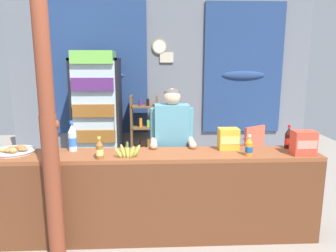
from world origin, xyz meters
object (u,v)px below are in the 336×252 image
(drink_fridge, at_px, (97,107))
(soda_bottle_water, at_px, (72,138))
(stall_counter, at_px, (162,190))
(snack_box_crackers, at_px, (303,143))
(timber_post, at_px, (48,121))
(banana_bunch, at_px, (128,151))
(shopkeeper, at_px, (172,139))
(soda_bottle_cola, at_px, (288,138))
(soda_bottle_iced_tea, at_px, (99,150))
(soda_bottle_orange_soda, at_px, (249,147))
(soda_bottle_grape_soda, at_px, (55,143))
(snack_box_choco_powder, at_px, (228,139))
(plastic_lawn_chair, at_px, (248,148))
(bottle_shelf_rack, at_px, (144,130))
(pastry_tray, at_px, (14,151))

(drink_fridge, relative_size, soda_bottle_water, 6.32)
(stall_counter, relative_size, snack_box_crackers, 13.23)
(timber_post, distance_m, drink_fridge, 2.51)
(banana_bunch, bearing_deg, soda_bottle_water, 156.10)
(stall_counter, bearing_deg, timber_post, -163.71)
(timber_post, bearing_deg, shopkeeper, 35.91)
(soda_bottle_cola, bearing_deg, soda_bottle_iced_tea, -171.60)
(soda_bottle_iced_tea, bearing_deg, soda_bottle_cola, 8.40)
(soda_bottle_orange_soda, bearing_deg, drink_fridge, 129.89)
(shopkeeper, height_order, soda_bottle_orange_soda, shopkeeper)
(stall_counter, relative_size, soda_bottle_grape_soda, 13.81)
(timber_post, bearing_deg, snack_box_choco_powder, 16.67)
(soda_bottle_iced_tea, relative_size, banana_bunch, 0.80)
(timber_post, relative_size, soda_bottle_orange_soda, 13.08)
(plastic_lawn_chair, height_order, snack_box_crackers, snack_box_crackers)
(drink_fridge, bearing_deg, banana_bunch, -72.98)
(soda_bottle_iced_tea, xyz_separation_m, snack_box_crackers, (2.00, 0.05, 0.03))
(soda_bottle_iced_tea, height_order, snack_box_choco_powder, snack_box_choco_powder)
(bottle_shelf_rack, height_order, snack_box_crackers, bottle_shelf_rack)
(timber_post, bearing_deg, bottle_shelf_rack, 74.94)
(bottle_shelf_rack, height_order, shopkeeper, shopkeeper)
(soda_bottle_orange_soda, relative_size, snack_box_crackers, 0.87)
(bottle_shelf_rack, bearing_deg, banana_bunch, -91.90)
(soda_bottle_iced_tea, bearing_deg, snack_box_crackers, 1.41)
(drink_fridge, bearing_deg, soda_bottle_iced_tea, -79.59)
(bottle_shelf_rack, distance_m, soda_bottle_water, 2.36)
(drink_fridge, bearing_deg, snack_box_crackers, -42.56)
(drink_fridge, height_order, banana_bunch, drink_fridge)
(timber_post, height_order, shopkeeper, timber_post)
(soda_bottle_iced_tea, relative_size, snack_box_choco_powder, 0.96)
(stall_counter, relative_size, soda_bottle_cola, 12.61)
(plastic_lawn_chair, relative_size, soda_bottle_water, 2.72)
(soda_bottle_orange_soda, xyz_separation_m, soda_bottle_iced_tea, (-1.45, -0.04, 0.00))
(plastic_lawn_chair, distance_m, soda_bottle_orange_soda, 1.94)
(stall_counter, xyz_separation_m, soda_bottle_cola, (1.36, 0.22, 0.47))
(soda_bottle_iced_tea, distance_m, pastry_tray, 0.95)
(shopkeeper, bearing_deg, soda_bottle_iced_tea, -141.29)
(soda_bottle_cola, bearing_deg, plastic_lawn_chair, 88.32)
(soda_bottle_water, bearing_deg, drink_fridge, 92.67)
(snack_box_crackers, bearing_deg, pastry_tray, 176.09)
(stall_counter, bearing_deg, banana_bunch, -173.86)
(snack_box_choco_powder, bearing_deg, soda_bottle_iced_tea, -167.78)
(plastic_lawn_chair, height_order, soda_bottle_orange_soda, soda_bottle_orange_soda)
(soda_bottle_water, height_order, soda_bottle_orange_soda, soda_bottle_water)
(shopkeeper, relative_size, snack_box_choco_powder, 6.85)
(soda_bottle_cola, bearing_deg, soda_bottle_water, 179.92)
(snack_box_choco_powder, bearing_deg, soda_bottle_cola, 0.53)
(shopkeeper, distance_m, snack_box_choco_powder, 0.66)
(snack_box_choco_powder, bearing_deg, soda_bottle_water, 179.68)
(bottle_shelf_rack, relative_size, banana_bunch, 4.67)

